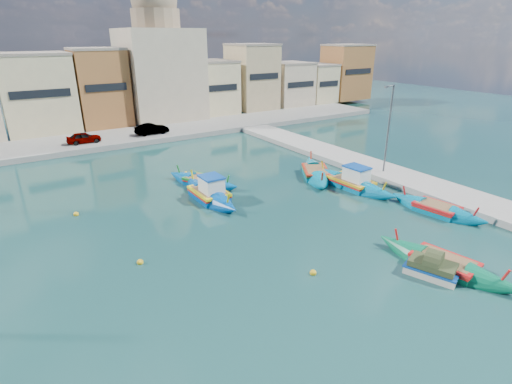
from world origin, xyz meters
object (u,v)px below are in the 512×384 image
object	(u,v)px
luzzu_blue_cabin	(209,194)
tender_near	(432,269)
luzzu_green	(203,182)
quay_street_lamp	(388,129)
luzzu_blue_south	(444,265)
church_block	(159,61)
luzzu_turquoise_cabin	(351,183)
luzzu_cyan_mid	(316,174)
luzzu_cyan_south	(436,210)

from	to	relation	value
luzzu_blue_cabin	tender_near	xyz separation A→B (m)	(5.00, -15.80, 0.03)
luzzu_blue_cabin	luzzu_green	world-z (taller)	luzzu_blue_cabin
quay_street_lamp	luzzu_blue_south	bearing A→B (deg)	-127.23
luzzu_blue_cabin	tender_near	bearing A→B (deg)	-72.45
church_block	luzzu_turquoise_cabin	xyz separation A→B (m)	(3.15, -34.35, -8.05)
luzzu_cyan_mid	tender_near	xyz separation A→B (m)	(-5.31, -15.34, 0.13)
quay_street_lamp	luzzu_green	distance (m)	16.44
luzzu_green	tender_near	distance (m)	19.35
church_block	luzzu_blue_south	size ratio (longest dim) A/B	2.33
luzzu_green	luzzu_blue_south	world-z (taller)	luzzu_blue_south
luzzu_blue_cabin	luzzu_cyan_mid	distance (m)	10.32
quay_street_lamp	luzzu_green	size ratio (longest dim) A/B	1.10
tender_near	luzzu_cyan_south	bearing A→B (deg)	32.69
quay_street_lamp	tender_near	xyz separation A→B (m)	(-10.30, -12.08, -3.94)
luzzu_turquoise_cabin	church_block	bearing A→B (deg)	95.24
luzzu_turquoise_cabin	luzzu_cyan_mid	world-z (taller)	luzzu_turquoise_cabin
luzzu_turquoise_cabin	luzzu_cyan_south	xyz separation A→B (m)	(1.33, -7.02, -0.12)
luzzu_turquoise_cabin	luzzu_blue_cabin	bearing A→B (deg)	159.69
tender_near	luzzu_green	bearing A→B (deg)	102.15
church_block	tender_near	world-z (taller)	church_block
church_block	luzzu_turquoise_cabin	world-z (taller)	church_block
church_block	luzzu_cyan_mid	world-z (taller)	church_block
church_block	luzzu_cyan_south	distance (m)	42.40
luzzu_green	quay_street_lamp	bearing A→B (deg)	-25.44
church_block	luzzu_blue_cabin	size ratio (longest dim) A/B	2.25
luzzu_turquoise_cabin	quay_street_lamp	bearing A→B (deg)	4.62
quay_street_lamp	luzzu_turquoise_cabin	size ratio (longest dim) A/B	0.86
luzzu_green	tender_near	bearing A→B (deg)	-77.85
luzzu_cyan_mid	luzzu_turquoise_cabin	bearing A→B (deg)	-79.02
luzzu_turquoise_cabin	luzzu_blue_south	world-z (taller)	luzzu_turquoise_cabin
church_block	luzzu_cyan_mid	distance (m)	31.89
church_block	luzzu_cyan_south	size ratio (longest dim) A/B	2.59
quay_street_lamp	luzzu_blue_south	size ratio (longest dim) A/B	0.97
luzzu_blue_cabin	luzzu_cyan_south	size ratio (longest dim) A/B	1.15
luzzu_cyan_mid	luzzu_cyan_south	world-z (taller)	luzzu_cyan_mid
quay_street_lamp	luzzu_green	xyz separation A→B (m)	(-14.37, 6.84, -4.09)
church_block	tender_near	xyz separation A→B (m)	(-2.86, -46.08, -8.01)
luzzu_blue_cabin	luzzu_cyan_mid	world-z (taller)	luzzu_blue_cabin
luzzu_cyan_mid	luzzu_green	size ratio (longest dim) A/B	1.16
luzzu_blue_cabin	luzzu_cyan_south	bearing A→B (deg)	-41.95
church_block	luzzu_blue_cabin	bearing A→B (deg)	-104.55
luzzu_blue_south	tender_near	size ratio (longest dim) A/B	2.78
church_block	luzzu_blue_south	xyz separation A→B (m)	(-1.69, -46.03, -8.17)
luzzu_turquoise_cabin	luzzu_blue_cabin	size ratio (longest dim) A/B	1.09
luzzu_cyan_mid	luzzu_blue_cabin	bearing A→B (deg)	177.40
luzzu_green	tender_near	size ratio (longest dim) A/B	2.47
luzzu_cyan_mid	luzzu_cyan_south	bearing A→B (deg)	-79.17
luzzu_turquoise_cabin	luzzu_green	size ratio (longest dim) A/B	1.28
luzzu_cyan_south	tender_near	bearing A→B (deg)	-147.31
luzzu_cyan_south	tender_near	world-z (taller)	luzzu_cyan_south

